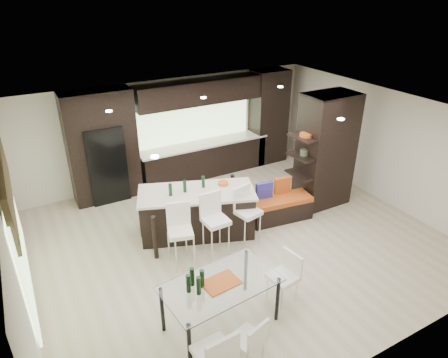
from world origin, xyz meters
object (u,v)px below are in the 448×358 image
bench (280,208)px  chair_near (247,342)px  chair_far (214,357)px  floor_vase (316,181)px  stool_left (181,242)px  stool_mid (216,231)px  dining_table (221,304)px  chair_end (282,280)px  kitchen_island (197,212)px  stool_right (248,222)px

bench → chair_near: 3.94m
bench → chair_far: bearing=-130.1°
bench → floor_vase: 1.13m
stool_left → stool_mid: (0.74, -0.01, 0.01)m
dining_table → chair_end: bearing=-5.5°
kitchen_island → chair_far: 3.61m
bench → chair_near: size_ratio=1.88×
kitchen_island → bench: 1.93m
stool_right → chair_end: bearing=-113.9°
stool_right → dining_table: 2.29m
dining_table → chair_far: (-0.55, -0.82, 0.03)m
stool_mid → chair_near: bearing=-110.3°
bench → dining_table: (-2.68, -2.11, 0.15)m
kitchen_island → bench: kitchen_island is taller
stool_mid → stool_right: (0.74, 0.01, -0.02)m
stool_right → dining_table: (-1.54, -1.69, -0.08)m
chair_far → bench: bearing=39.0°
stool_left → stool_right: bearing=16.1°
stool_right → floor_vase: 2.25m
chair_near → stool_left: bearing=72.4°
stool_mid → chair_end: size_ratio=1.28×
chair_far → stool_right: bearing=47.0°
stool_mid → chair_far: 2.84m
stool_mid → chair_end: stool_mid is taller
bench → dining_table: dining_table is taller
chair_near → chair_end: (1.18, 0.78, 0.03)m
stool_mid → chair_near: size_ratio=1.38×
kitchen_island → bench: size_ratio=1.69×
stool_left → bench: bearing=25.3°
bench → chair_end: size_ratio=1.74×
stool_right → stool_left: bearing=168.4°
stool_right → floor_vase: size_ratio=0.75×
stool_right → chair_far: stool_right is taller
stool_left → stool_right: size_ratio=1.01×
bench → chair_end: (-1.50, -2.11, 0.13)m
stool_left → stool_mid: 0.74m
chair_near → chair_far: chair_far is taller
stool_mid → bench: 1.94m
kitchen_island → floor_vase: bearing=13.7°
stool_left → bench: stool_left is taller
chair_near → chair_end: size_ratio=0.93×
stool_mid → stool_right: bearing=-1.5°
dining_table → kitchen_island: bearing=66.8°
stool_left → chair_near: 2.47m
stool_left → stool_mid: bearing=15.6°
chair_end → chair_near: bearing=114.5°
kitchen_island → stool_left: stool_left is taller
floor_vase → dining_table: floor_vase is taller
floor_vase → chair_far: (-4.28, -2.99, -0.22)m
stool_mid → dining_table: (-0.80, -1.68, -0.10)m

